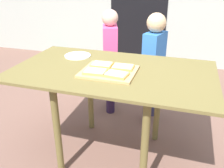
{
  "coord_description": "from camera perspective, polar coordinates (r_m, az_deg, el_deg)",
  "views": [
    {
      "loc": [
        0.49,
        -1.57,
        1.41
      ],
      "look_at": [
        -0.0,
        0.0,
        0.65
      ],
      "focal_mm": 39.47,
      "sensor_mm": 36.0,
      "label": 1
    }
  ],
  "objects": [
    {
      "name": "plate_white_left",
      "position": [
        2.08,
        -7.96,
        6.52
      ],
      "size": [
        0.21,
        0.21,
        0.01
      ],
      "primitive_type": "cylinder",
      "color": "white",
      "rests_on": "dining_table"
    },
    {
      "name": "pizza_slice_far_right",
      "position": [
        1.75,
        2.54,
        3.96
      ],
      "size": [
        0.15,
        0.12,
        0.02
      ],
      "color": "#E1A54F",
      "rests_on": "cutting_board"
    },
    {
      "name": "pizza_slice_near_left",
      "position": [
        1.67,
        -3.91,
        2.91
      ],
      "size": [
        0.16,
        0.12,
        0.02
      ],
      "color": "#E1A54F",
      "rests_on": "cutting_board"
    },
    {
      "name": "garden_hose_coil",
      "position": [
        4.46,
        -14.0,
        5.77
      ],
      "size": [
        0.33,
        0.33,
        0.03
      ],
      "primitive_type": "cylinder",
      "color": "#1E9F59",
      "rests_on": "ground"
    },
    {
      "name": "child_right",
      "position": [
        2.39,
        9.6,
        5.15
      ],
      "size": [
        0.2,
        0.27,
        1.07
      ],
      "color": "#48466C",
      "rests_on": "ground"
    },
    {
      "name": "cutting_board",
      "position": [
        1.71,
        -0.72,
        2.9
      ],
      "size": [
        0.37,
        0.32,
        0.02
      ],
      "primitive_type": "cube",
      "color": "tan",
      "rests_on": "dining_table"
    },
    {
      "name": "pizza_slice_far_left",
      "position": [
        1.8,
        -2.37,
        4.53
      ],
      "size": [
        0.15,
        0.12,
        0.02
      ],
      "color": "#E1A54F",
      "rests_on": "cutting_board"
    },
    {
      "name": "ground_plane",
      "position": [
        2.17,
        0.09,
        -15.76
      ],
      "size": [
        16.0,
        16.0,
        0.0
      ],
      "primitive_type": "plane",
      "color": "brown"
    },
    {
      "name": "dining_table",
      "position": [
        1.81,
        0.1,
        0.39
      ],
      "size": [
        1.44,
        0.83,
        0.76
      ],
      "color": "brown",
      "rests_on": "ground"
    },
    {
      "name": "child_left",
      "position": [
        2.53,
        -0.43,
        6.45
      ],
      "size": [
        0.21,
        0.27,
        1.08
      ],
      "color": "#311F3E",
      "rests_on": "ground"
    },
    {
      "name": "house_door",
      "position": [
        4.05,
        6.24,
        18.83
      ],
      "size": [
        0.9,
        0.02,
        2.0
      ],
      "primitive_type": "cube",
      "color": "black",
      "rests_on": "ground"
    },
    {
      "name": "pizza_slice_near_right",
      "position": [
        1.62,
        1.03,
        2.25
      ],
      "size": [
        0.16,
        0.13,
        0.02
      ],
      "color": "#E1A54F",
      "rests_on": "cutting_board"
    }
  ]
}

